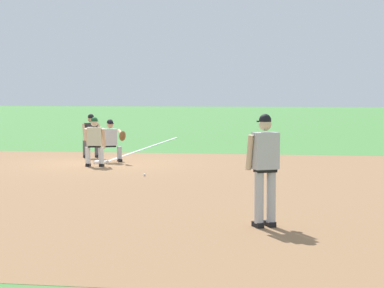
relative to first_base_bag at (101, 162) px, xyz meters
name	(u,v)px	position (x,y,z in m)	size (l,w,h in m)	color
ground_plane	(101,164)	(0.00, 0.00, -0.04)	(160.00, 160.00, 0.00)	#47843D
infield_dirt_patch	(158,186)	(-4.94, -2.82, -0.04)	(18.00, 18.00, 0.01)	#936B47
foul_line_stripe	(147,147)	(6.47, 0.00, -0.04)	(12.94, 0.10, 0.00)	white
first_base_bag	(101,162)	(0.00, 0.00, 0.00)	(0.38, 0.38, 0.09)	white
baseball	(145,175)	(-3.05, -2.06, -0.01)	(0.07, 0.07, 0.07)	white
pitcher	(265,163)	(-9.83, -5.63, 1.01)	(0.84, 0.58, 1.86)	black
first_baseman	(111,139)	(0.51, -0.19, 0.69)	(0.83, 1.01, 1.34)	black
baserunner	(95,140)	(-0.86, -0.06, 0.75)	(0.46, 0.61, 1.46)	black
umpire	(91,134)	(1.91, 0.89, 0.75)	(0.62, 0.67, 1.46)	black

